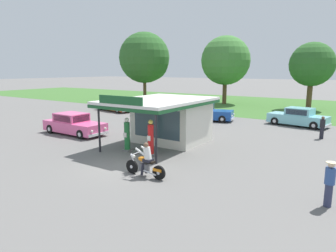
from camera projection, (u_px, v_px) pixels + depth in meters
ground_plane at (125, 165)px, 15.13m from camera, size 300.00×300.00×0.00m
grass_verge_strip at (278, 106)px, 39.63m from camera, size 120.00×24.00×0.01m
service_station_kiosk at (169, 117)px, 19.64m from camera, size 4.95×7.04×3.39m
gas_pump_nearside at (127, 136)px, 17.68m from camera, size 0.44×0.44×1.99m
gas_pump_offside at (151, 139)px, 16.72m from camera, size 0.44×0.44×2.02m
motorcycle_with_rider at (146, 163)px, 13.42m from camera, size 2.17×0.70×1.58m
featured_classic_sedan at (74, 125)px, 22.43m from camera, size 5.32×2.06×1.55m
parked_car_second_row_spare at (206, 113)px, 28.51m from camera, size 5.30×2.94×1.60m
parked_car_back_row_left at (115, 105)px, 34.92m from camera, size 5.70×2.89×1.46m
parked_car_back_row_far_right at (166, 106)px, 33.76m from camera, size 5.34×3.03×1.53m
parked_car_back_row_far_left at (298, 118)px, 25.68m from camera, size 5.16×2.60×1.56m
bystander_chatting_near_pumps at (329, 183)px, 10.42m from camera, size 0.36×0.36×1.64m
bystander_standing_back_lot at (322, 127)px, 20.77m from camera, size 0.34×0.34×1.58m
tree_oak_centre at (312, 65)px, 35.39m from camera, size 5.16×5.16×7.94m
tree_oak_far_left at (146, 59)px, 43.81m from camera, size 7.31×7.31×10.12m
tree_oak_left at (226, 61)px, 41.69m from camera, size 6.73×6.73×9.36m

